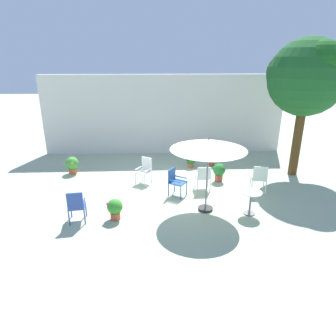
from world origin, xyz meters
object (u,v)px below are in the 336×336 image
(patio_chair_1, at_px, (76,205))
(potted_plant_2, at_px, (115,208))
(potted_plant_1, at_px, (219,171))
(patio_chair_3, at_px, (259,177))
(shade_tree, at_px, (308,77))
(patio_chair_4, at_px, (176,180))
(potted_plant_0, at_px, (212,155))
(potted_plant_4, at_px, (72,164))
(patio_umbrella_0, at_px, (209,145))
(patio_chair_2, at_px, (203,176))
(potted_plant_3, at_px, (191,160))
(cafe_table_0, at_px, (251,199))
(patio_chair_0, at_px, (145,169))

(patio_chair_1, height_order, potted_plant_2, patio_chair_1)
(patio_chair_1, distance_m, potted_plant_1, 5.30)
(patio_chair_3, height_order, potted_plant_2, patio_chair_3)
(patio_chair_3, xyz_separation_m, potted_plant_2, (-4.65, -1.60, -0.21))
(shade_tree, distance_m, patio_chair_4, 5.99)
(patio_chair_1, height_order, potted_plant_0, patio_chair_1)
(shade_tree, xyz_separation_m, potted_plant_4, (-8.72, 0.42, -3.29))
(patio_umbrella_0, height_order, patio_chair_3, patio_umbrella_0)
(shade_tree, distance_m, patio_chair_3, 4.03)
(shade_tree, bearing_deg, potted_plant_4, 177.21)
(potted_plant_0, bearing_deg, patio_umbrella_0, -103.22)
(patio_chair_1, xyz_separation_m, patio_chair_2, (3.82, 2.02, -0.03))
(potted_plant_3, distance_m, potted_plant_4, 4.77)
(cafe_table_0, height_order, patio_chair_1, patio_chair_1)
(cafe_table_0, xyz_separation_m, patio_chair_3, (0.74, 1.47, 0.08))
(patio_chair_1, distance_m, patio_chair_3, 5.93)
(patio_umbrella_0, bearing_deg, potted_plant_0, 76.78)
(shade_tree, xyz_separation_m, potted_plant_2, (-6.61, -3.26, -3.31))
(patio_chair_0, xyz_separation_m, patio_chair_3, (3.87, -1.03, 0.04))
(patio_chair_0, xyz_separation_m, potted_plant_2, (-0.78, -2.63, -0.17))
(patio_chair_3, bearing_deg, potted_plant_0, 111.99)
(patio_chair_2, bearing_deg, potted_plant_3, 93.97)
(cafe_table_0, xyz_separation_m, potted_plant_3, (-1.26, 4.04, -0.18))
(shade_tree, relative_size, patio_chair_4, 5.54)
(shade_tree, bearing_deg, patio_chair_2, -160.30)
(potted_plant_4, bearing_deg, patio_chair_1, -74.12)
(potted_plant_0, relative_size, potted_plant_3, 1.71)
(patio_chair_2, distance_m, potted_plant_1, 1.03)
(patio_chair_1, xyz_separation_m, patio_chair_3, (5.67, 1.72, 0.02))
(patio_chair_0, relative_size, potted_plant_3, 1.72)
(potted_plant_3, bearing_deg, cafe_table_0, -72.69)
(patio_chair_3, bearing_deg, patio_chair_1, -163.09)
(potted_plant_2, bearing_deg, shade_tree, 26.23)
(shade_tree, height_order, potted_plant_4, shade_tree)
(shade_tree, relative_size, patio_chair_3, 5.19)
(cafe_table_0, relative_size, potted_plant_2, 1.14)
(patio_chair_4, relative_size, potted_plant_3, 1.67)
(patio_chair_2, xyz_separation_m, potted_plant_1, (0.71, 0.74, -0.11))
(potted_plant_2, bearing_deg, patio_umbrella_0, 9.02)
(shade_tree, height_order, patio_chair_1, shade_tree)
(potted_plant_1, bearing_deg, patio_chair_4, -146.84)
(cafe_table_0, height_order, patio_chair_3, patio_chair_3)
(patio_chair_0, distance_m, potted_plant_0, 3.24)
(patio_chair_1, relative_size, patio_chair_2, 1.10)
(patio_chair_4, bearing_deg, potted_plant_1, 33.16)
(cafe_table_0, relative_size, potted_plant_0, 0.76)
(potted_plant_0, bearing_deg, shade_tree, -18.65)
(patio_chair_0, xyz_separation_m, potted_plant_4, (-2.89, 1.05, -0.14))
(shade_tree, distance_m, potted_plant_3, 5.28)
(patio_umbrella_0, xyz_separation_m, patio_chair_1, (-3.67, -0.55, -1.49))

